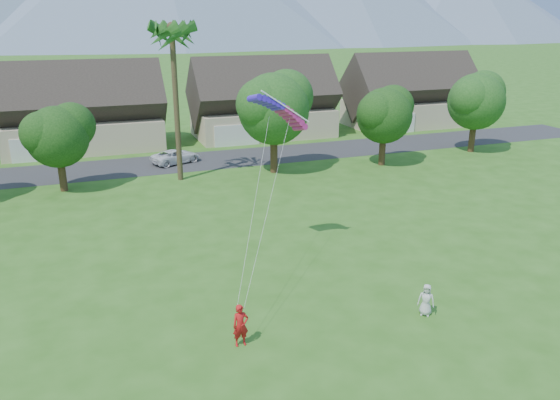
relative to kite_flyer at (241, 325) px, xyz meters
name	(u,v)px	position (x,y,z in m)	size (l,w,h in m)	color
ground	(372,377)	(3.99, -3.69, -0.90)	(500.00, 500.00, 0.00)	#2D6019
street	(192,162)	(3.99, 30.31, -0.90)	(90.00, 7.00, 0.01)	#2D2D30
kite_flyer	(241,325)	(0.00, 0.00, 0.00)	(0.66, 0.43, 1.80)	red
watcher	(426,300)	(8.44, -0.53, -0.16)	(0.73, 0.47, 1.49)	beige
parked_car	(176,156)	(2.56, 30.31, -0.27)	(2.08, 4.52, 1.26)	silver
houses_row	(178,110)	(4.48, 39.30, 2.54)	(72.75, 8.19, 8.86)	beige
tree_row	(189,121)	(2.85, 24.23, 3.99)	(62.27, 6.67, 8.45)	#47301C
fan_palm	(172,30)	(1.99, 24.81, 10.90)	(3.00, 3.00, 13.80)	#4C3D26
parafoil_kite	(280,108)	(4.74, 8.38, 7.26)	(3.53, 1.17, 0.50)	#3A1BCC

